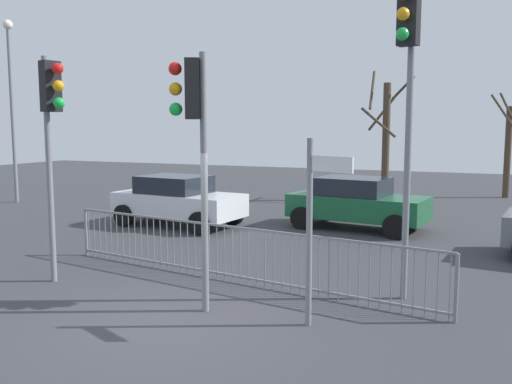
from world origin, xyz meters
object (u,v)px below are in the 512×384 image
Objects in this scene: traffic_light_rear_right at (408,72)px; direction_sign_post at (313,222)px; street_lamp at (11,92)px; bare_tree_left at (385,136)px; traffic_light_mid_right at (194,124)px; bare_tree_centre at (508,148)px; car_green_mid at (357,202)px; car_white_far at (178,200)px; traffic_light_mid_left at (51,118)px.

direction_sign_post is at bearing 71.96° from traffic_light_rear_right.
street_lamp is (-15.48, 6.31, 0.41)m from traffic_light_rear_right.
traffic_light_mid_right is at bearing -91.12° from bare_tree_left.
street_lamp is 1.61× the size of bare_tree_centre.
traffic_light_rear_right is 1.01× the size of bare_tree_left.
bare_tree_centre is (17.32, 9.11, -2.13)m from street_lamp.
traffic_light_mid_right is at bearing -32.87° from street_lamp.
traffic_light_mid_right is (-2.88, -1.84, -0.83)m from traffic_light_rear_right.
direction_sign_post is 0.54× the size of bare_tree_left.
direction_sign_post reaches higher than car_green_mid.
bare_tree_centre is at bearing 56.24° from car_white_far.
traffic_light_mid_left is 5.26m from direction_sign_post.
traffic_light_rear_right is 1.24× the size of traffic_light_mid_left.
direction_sign_post is (1.88, 0.10, -1.40)m from traffic_light_mid_right.
traffic_light_mid_left reaches higher than car_green_mid.
traffic_light_mid_right is 0.94× the size of bare_tree_centre.
car_white_far is 14.18m from bare_tree_centre.
traffic_light_mid_left is (-6.03, -1.48, -0.72)m from traffic_light_rear_right.
car_green_mid is (-1.19, 7.86, -0.78)m from direction_sign_post.
traffic_light_mid_left is 0.81× the size of bare_tree_left.
bare_tree_centre is (2.84, 17.15, 0.51)m from direction_sign_post.
car_green_mid is (-2.19, 6.12, -3.01)m from traffic_light_rear_right.
car_white_far is (-7.13, 4.51, -3.01)m from traffic_light_rear_right.
traffic_light_rear_right is at bearing -86.88° from traffic_light_mid_right.
direction_sign_post is 16.77m from street_lamp.
street_lamp is (-9.44, 7.78, 1.13)m from traffic_light_mid_left.
bare_tree_left reaches higher than car_green_mid.
traffic_light_mid_left reaches higher than traffic_light_mid_right.
street_lamp reaches higher than car_green_mid.
bare_tree_centre reaches higher than car_green_mid.
car_green_mid is 13.72m from street_lamp.
bare_tree_centre reaches higher than traffic_light_mid_right.
traffic_light_mid_right reaches higher than car_green_mid.
bare_tree_centre is at bearing -85.05° from traffic_light_rear_right.
bare_tree_left is (0.28, 14.42, -0.41)m from traffic_light_mid_right.
traffic_light_rear_right reaches higher than bare_tree_left.
traffic_light_rear_right reaches higher than car_green_mid.
street_lamp is (-12.60, 8.14, 1.24)m from traffic_light_mid_right.
traffic_light_mid_left is (-3.16, 0.36, 0.11)m from traffic_light_mid_right.
bare_tree_left is at bearing -147.44° from bare_tree_centre.
street_lamp is at bearing -173.26° from car_green_mid.
car_white_far is 9.43m from bare_tree_left.
traffic_light_mid_right is 3.18m from traffic_light_mid_left.
car_green_mid is 0.58× the size of street_lamp.
direction_sign_post is 17.39m from bare_tree_centre.
traffic_light_mid_left is 1.04× the size of car_green_mid.
street_lamp is at bearing -154.04° from bare_tree_left.
traffic_light_mid_right is at bearing -87.40° from car_green_mid.
car_green_mid is at bearing -58.55° from traffic_light_rear_right.
traffic_light_mid_left is 0.61× the size of street_lamp.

